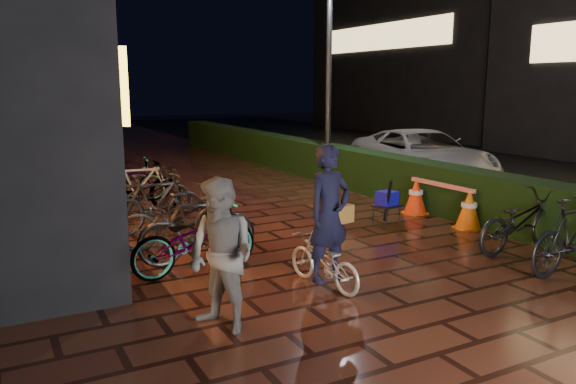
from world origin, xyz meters
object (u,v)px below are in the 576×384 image
bystander_person (221,256)px  cyclist (327,236)px  traffic_barrier (441,202)px  cart_assembly (387,200)px  van (421,156)px

bystander_person → cyclist: 1.76m
bystander_person → cyclist: (1.66, 0.55, -0.13)m
traffic_barrier → cyclist: bearing=-152.1°
bystander_person → traffic_barrier: 6.18m
bystander_person → cyclist: cyclist is taller
cart_assembly → van: bearing=41.8°
cyclist → cart_assembly: size_ratio=2.09×
bystander_person → van: bearing=102.5°
bystander_person → cart_assembly: size_ratio=1.84×
cyclist → traffic_barrier: size_ratio=1.01×
van → cart_assembly: 5.12m
traffic_barrier → van: bearing=53.6°
cyclist → traffic_barrier: cyclist is taller
van → bystander_person: bearing=-132.0°
cyclist → bystander_person: bearing=-161.6°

